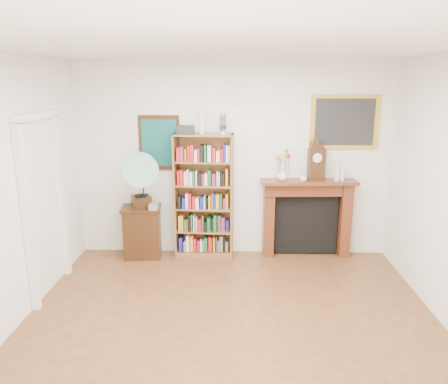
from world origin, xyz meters
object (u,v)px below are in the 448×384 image
Objects in this scene: bookshelf at (204,190)px; flower_vase at (282,175)px; gramophone at (138,177)px; mantel_clock at (316,162)px; teacup at (303,179)px; bottle_left at (337,172)px; cd_stack at (154,207)px; side_cabinet at (142,232)px; fireplace at (307,211)px; bottle_right at (343,174)px.

flower_vase is (1.11, -0.00, 0.22)m from bookshelf.
gramophone is 2.49m from mantel_clock.
gramophone is 1.58× the size of mantel_clock.
teacup is (2.29, 0.11, -0.04)m from gramophone.
cd_stack is at bearing -175.48° from bottle_left.
bookshelf is 17.23× the size of cd_stack.
side_cabinet is at bearing -178.55° from flower_vase.
teacup reaches higher than fireplace.
bottle_left is at bearing 9.92° from teacup.
fireplace is 0.53m from teacup.
mantel_clock is 2.18× the size of bottle_left.
side_cabinet is 2.18m from flower_vase.
bottle_left is 0.08m from bottle_right.
gramophone reaches higher than bottle_left.
fireplace is 5.71× the size of bottle_left.
bottle_right is (0.07, -0.02, -0.02)m from bottle_left.
fireplace is (2.39, 0.12, 0.30)m from side_cabinet.
bottle_left is (0.77, 0.03, 0.04)m from flower_vase.
cd_stack is 2.13m from teacup.
fireplace is 0.71m from bottle_left.
gramophone is at bearing -177.11° from fireplace.
bottle_right is at bearing 7.00° from teacup.
cd_stack is at bearing -175.95° from bottle_right.
side_cabinet is 4.60× the size of flower_vase.
cd_stack is 0.60× the size of bottle_right.
bottle_right is (1.95, 0.01, 0.24)m from bookshelf.
fireplace is 0.74m from bottle_right.
side_cabinet is at bearing 66.93° from gramophone.
mantel_clock reaches higher than teacup.
bottle_right is (2.65, 0.19, 0.45)m from cd_stack.
flower_vase is at bearing -19.48° from gramophone.
bottle_right is (0.84, 0.01, 0.02)m from flower_vase.
bookshelf is 0.75m from cd_stack.
fireplace is 8.32× the size of flower_vase.
mantel_clock is at bearing 175.71° from bottle_right.
bottle_left reaches higher than side_cabinet.
bookshelf is at bearing 171.36° from mantel_clock.
bookshelf is 8.62× the size of bottle_left.
mantel_clock reaches higher than side_cabinet.
bookshelf is 1.13m from flower_vase.
mantel_clock is 2.61× the size of bottle_right.
fireplace is at bearing 10.57° from flower_vase.
fireplace is 2.62× the size of mantel_clock.
bookshelf is 0.94m from gramophone.
cd_stack is at bearing -36.76° from side_cabinet.
bookshelf reaches higher than gramophone.
mantel_clock is 0.30m from teacup.
side_cabinet is 6.30× the size of cd_stack.
side_cabinet is 2.43m from teacup.
gramophone reaches higher than cd_stack.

